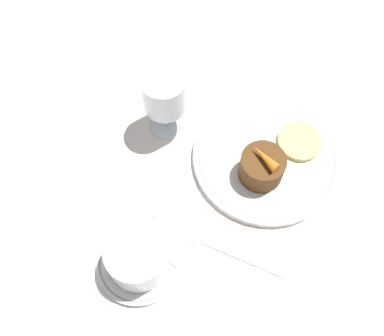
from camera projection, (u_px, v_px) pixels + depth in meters
The scene contains 10 objects.
ground_plane at pixel (239, 171), 0.78m from camera, with size 3.00×3.00×0.00m, color white.
dinner_plate at pixel (266, 157), 0.78m from camera, with size 0.26×0.26×0.01m.
saucer at pixel (139, 262), 0.70m from camera, with size 0.13×0.13×0.01m.
coffee_cup at pixel (137, 256), 0.67m from camera, with size 0.12×0.09×0.06m.
spoon at pixel (151, 237), 0.71m from camera, with size 0.06×0.09×0.00m.
wine_glass at pixel (164, 96), 0.75m from camera, with size 0.08×0.08×0.13m.
fork at pixel (215, 246), 0.71m from camera, with size 0.03×0.19×0.01m.
dessert_cake at pixel (262, 166), 0.74m from camera, with size 0.07×0.07×0.05m.
carrot_garnish at pixel (265, 156), 0.71m from camera, with size 0.04×0.05×0.02m.
pineapple_slice at pixel (300, 141), 0.78m from camera, with size 0.08×0.08×0.01m.
Camera 1 is at (-0.36, -0.04, 0.70)m, focal length 42.00 mm.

